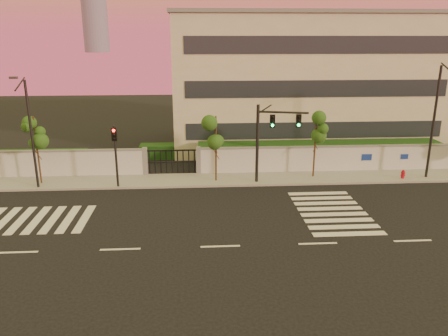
# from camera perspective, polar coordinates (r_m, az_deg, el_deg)

# --- Properties ---
(ground) EXTENTS (120.00, 120.00, 0.00)m
(ground) POSITION_cam_1_polar(r_m,az_deg,el_deg) (22.37, -0.48, -10.21)
(ground) COLOR black
(ground) RESTS_ON ground
(sidewalk) EXTENTS (60.00, 3.00, 0.15)m
(sidewalk) POSITION_cam_1_polar(r_m,az_deg,el_deg) (32.05, -1.52, -1.53)
(sidewalk) COLOR gray
(sidewalk) RESTS_ON ground
(perimeter_wall) EXTENTS (60.00, 0.36, 2.20)m
(perimeter_wall) POSITION_cam_1_polar(r_m,az_deg,el_deg) (33.19, -1.45, 0.92)
(perimeter_wall) COLOR silver
(perimeter_wall) RESTS_ON ground
(hedge_row) EXTENTS (41.00, 4.25, 1.80)m
(hedge_row) POSITION_cam_1_polar(r_m,az_deg,el_deg) (35.94, 0.07, 1.76)
(hedge_row) COLOR #103614
(hedge_row) RESTS_ON ground
(institutional_building) EXTENTS (24.40, 12.40, 12.25)m
(institutional_building) POSITION_cam_1_polar(r_m,az_deg,el_deg) (43.26, 10.05, 11.27)
(institutional_building) COLOR beige
(institutional_building) RESTS_ON ground
(road_markings) EXTENTS (57.00, 7.62, 0.02)m
(road_markings) POSITION_cam_1_polar(r_m,az_deg,el_deg) (25.75, -4.49, -6.46)
(road_markings) COLOR silver
(road_markings) RESTS_ON ground
(street_tree_c) EXTENTS (1.44, 1.15, 4.93)m
(street_tree_c) POSITION_cam_1_polar(r_m,az_deg,el_deg) (32.85, -23.36, 3.96)
(street_tree_c) COLOR #382314
(street_tree_c) RESTS_ON ground
(street_tree_d) EXTENTS (1.53, 1.22, 4.85)m
(street_tree_d) POSITION_cam_1_polar(r_m,az_deg,el_deg) (30.77, -1.03, 4.45)
(street_tree_d) COLOR #382314
(street_tree_d) RESTS_ON ground
(street_tree_e) EXTENTS (1.52, 1.21, 5.02)m
(street_tree_e) POSITION_cam_1_polar(r_m,az_deg,el_deg) (32.39, 11.95, 4.94)
(street_tree_e) COLOR #382314
(street_tree_e) RESTS_ON ground
(traffic_signal_main) EXTENTS (3.56, 0.96, 5.69)m
(traffic_signal_main) POSITION_cam_1_polar(r_m,az_deg,el_deg) (30.70, 5.74, 4.39)
(traffic_signal_main) COLOR black
(traffic_signal_main) RESTS_ON ground
(traffic_signal_secondary) EXTENTS (0.35, 0.34, 4.44)m
(traffic_signal_secondary) POSITION_cam_1_polar(r_m,az_deg,el_deg) (30.55, -14.01, 2.41)
(traffic_signal_secondary) COLOR black
(traffic_signal_secondary) RESTS_ON ground
(streetlight_west) EXTENTS (0.47, 1.88, 7.83)m
(streetlight_west) POSITION_cam_1_polar(r_m,az_deg,el_deg) (31.76, -24.01, 4.60)
(streetlight_west) COLOR black
(streetlight_west) RESTS_ON ground
(streetlight_east) EXTENTS (0.52, 2.08, 8.64)m
(streetlight_east) POSITION_cam_1_polar(r_m,az_deg,el_deg) (34.59, 25.91, 6.00)
(streetlight_east) COLOR black
(streetlight_east) RESTS_ON ground
(fire_hydrant) EXTENTS (0.31, 0.30, 0.79)m
(fire_hydrant) POSITION_cam_1_polar(r_m,az_deg,el_deg) (34.63, 22.32, -0.86)
(fire_hydrant) COLOR #AC0B1B
(fire_hydrant) RESTS_ON ground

